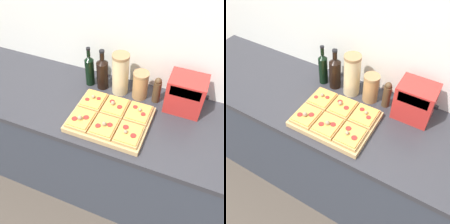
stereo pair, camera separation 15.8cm
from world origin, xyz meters
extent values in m
plane|color=#4C4238|center=(0.00, 0.00, 0.00)|extent=(12.00, 12.00, 0.00)
cube|color=silver|center=(0.00, 0.68, 1.25)|extent=(6.00, 0.06, 2.50)
cube|color=#333842|center=(0.00, 0.32, 0.45)|extent=(2.60, 0.64, 0.90)
cube|color=#2D2D33|center=(0.00, 0.32, 0.92)|extent=(2.63, 0.67, 0.04)
cube|color=tan|center=(-0.01, 0.22, 0.96)|extent=(0.47, 0.37, 0.03)
cube|color=tan|center=(-0.17, 0.31, 0.98)|extent=(0.14, 0.17, 0.02)
cube|color=gold|center=(-0.17, 0.31, 1.00)|extent=(0.13, 0.15, 0.01)
cylinder|color=maroon|center=(-0.20, 0.28, 1.00)|extent=(0.03, 0.03, 0.00)
cylinder|color=maroon|center=(-0.13, 0.32, 1.00)|extent=(0.03, 0.03, 0.00)
sphere|color=#937A5B|center=(-0.17, 0.31, 1.01)|extent=(0.02, 0.02, 0.02)
cube|color=tan|center=(-0.01, 0.31, 0.98)|extent=(0.14, 0.17, 0.02)
cube|color=gold|center=(-0.01, 0.31, 1.00)|extent=(0.13, 0.15, 0.01)
cylinder|color=maroon|center=(-0.05, 0.32, 1.00)|extent=(0.03, 0.03, 0.00)
cylinder|color=maroon|center=(0.02, 0.30, 1.00)|extent=(0.03, 0.03, 0.00)
sphere|color=#937A5B|center=(-0.03, 0.30, 1.01)|extent=(0.03, 0.03, 0.03)
cube|color=tan|center=(0.14, 0.31, 0.98)|extent=(0.14, 0.17, 0.02)
cube|color=gold|center=(0.14, 0.31, 1.00)|extent=(0.13, 0.15, 0.01)
cylinder|color=maroon|center=(0.10, 0.33, 1.00)|extent=(0.03, 0.03, 0.00)
cylinder|color=maroon|center=(0.17, 0.29, 1.00)|extent=(0.03, 0.03, 0.00)
sphere|color=#937A5B|center=(0.14, 0.31, 1.01)|extent=(0.02, 0.02, 0.02)
cube|color=tan|center=(-0.17, 0.13, 0.98)|extent=(0.14, 0.17, 0.02)
cube|color=gold|center=(-0.17, 0.13, 1.00)|extent=(0.13, 0.15, 0.01)
cylinder|color=maroon|center=(-0.20, 0.11, 1.00)|extent=(0.03, 0.03, 0.00)
cylinder|color=maroon|center=(-0.14, 0.14, 1.00)|extent=(0.03, 0.03, 0.00)
sphere|color=#937A5B|center=(-0.16, 0.12, 1.02)|extent=(0.03, 0.03, 0.03)
cube|color=tan|center=(-0.01, 0.13, 0.98)|extent=(0.14, 0.17, 0.02)
cube|color=gold|center=(-0.01, 0.13, 1.00)|extent=(0.13, 0.15, 0.01)
cylinder|color=maroon|center=(-0.05, 0.11, 1.00)|extent=(0.03, 0.03, 0.00)
cylinder|color=maroon|center=(0.02, 0.14, 1.00)|extent=(0.03, 0.03, 0.00)
sphere|color=#937A5B|center=(-0.01, 0.13, 1.02)|extent=(0.03, 0.03, 0.03)
cube|color=tan|center=(0.14, 0.13, 0.98)|extent=(0.14, 0.17, 0.02)
cube|color=gold|center=(0.14, 0.13, 1.00)|extent=(0.13, 0.15, 0.01)
cylinder|color=maroon|center=(0.11, 0.16, 1.00)|extent=(0.03, 0.03, 0.00)
cylinder|color=maroon|center=(0.17, 0.12, 1.00)|extent=(0.03, 0.03, 0.00)
sphere|color=#937A5B|center=(0.12, 0.12, 1.01)|extent=(0.02, 0.02, 0.02)
cylinder|color=black|center=(-0.28, 0.50, 1.04)|extent=(0.06, 0.06, 0.20)
cone|color=black|center=(-0.28, 0.50, 1.15)|extent=(0.06, 0.06, 0.03)
cylinder|color=black|center=(-0.28, 0.50, 1.19)|extent=(0.02, 0.02, 0.05)
cylinder|color=black|center=(-0.28, 0.50, 1.22)|extent=(0.03, 0.03, 0.01)
cylinder|color=black|center=(-0.19, 0.50, 1.04)|extent=(0.08, 0.08, 0.20)
cone|color=black|center=(-0.19, 0.50, 1.15)|extent=(0.08, 0.08, 0.03)
cylinder|color=black|center=(-0.19, 0.50, 1.19)|extent=(0.03, 0.03, 0.05)
cylinder|color=black|center=(-0.19, 0.50, 1.23)|extent=(0.03, 0.03, 0.01)
cylinder|color=beige|center=(-0.06, 0.50, 1.08)|extent=(0.11, 0.11, 0.27)
cylinder|color=#937047|center=(-0.06, 0.50, 1.22)|extent=(0.11, 0.11, 0.02)
cylinder|color=#AD7F4C|center=(0.08, 0.50, 1.03)|extent=(0.10, 0.10, 0.18)
cylinder|color=#937047|center=(0.08, 0.50, 1.13)|extent=(0.10, 0.10, 0.02)
cylinder|color=#47331E|center=(0.19, 0.50, 1.02)|extent=(0.05, 0.05, 0.15)
sphere|color=#47331E|center=(0.19, 0.50, 1.10)|extent=(0.04, 0.04, 0.04)
cube|color=red|center=(0.37, 0.50, 1.06)|extent=(0.22, 0.17, 0.24)
cube|color=black|center=(0.37, 0.42, 1.13)|extent=(0.18, 0.01, 0.07)
cube|color=black|center=(0.49, 0.50, 1.07)|extent=(0.02, 0.02, 0.02)
camera|label=1|loc=(0.40, -0.77, 2.13)|focal=42.00mm
camera|label=2|loc=(0.54, -0.70, 2.13)|focal=42.00mm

